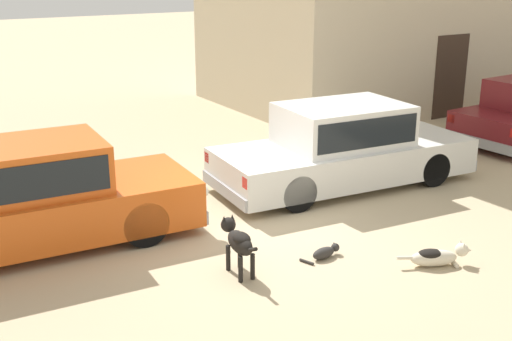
# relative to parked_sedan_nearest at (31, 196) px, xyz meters

# --- Properties ---
(ground_plane) EXTENTS (80.00, 80.00, 0.00)m
(ground_plane) POSITION_rel_parked_sedan_nearest_xyz_m (2.95, -1.28, -0.73)
(ground_plane) COLOR tan
(parked_sedan_nearest) EXTENTS (4.76, 1.98, 1.50)m
(parked_sedan_nearest) POSITION_rel_parked_sedan_nearest_xyz_m (0.00, 0.00, 0.00)
(parked_sedan_nearest) COLOR #D15619
(parked_sedan_nearest) RESTS_ON ground_plane
(parked_sedan_second) EXTENTS (4.91, 2.13, 1.47)m
(parked_sedan_second) POSITION_rel_parked_sedan_nearest_xyz_m (5.36, -0.19, -0.01)
(parked_sedan_second) COLOR silver
(parked_sedan_second) RESTS_ON ground_plane
(stray_dog_spotted) EXTENTS (0.27, 0.98, 0.69)m
(stray_dog_spotted) POSITION_rel_parked_sedan_nearest_xyz_m (2.03, -2.27, -0.28)
(stray_dog_spotted) COLOR black
(stray_dog_spotted) RESTS_ON ground_plane
(stray_dog_tan) EXTENTS (0.97, 0.49, 0.33)m
(stray_dog_tan) POSITION_rel_parked_sedan_nearest_xyz_m (4.39, -3.44, -0.59)
(stray_dog_tan) COLOR beige
(stray_dog_tan) RESTS_ON ground_plane
(stray_cat) EXTENTS (0.61, 0.22, 0.17)m
(stray_cat) POSITION_rel_parked_sedan_nearest_xyz_m (3.26, -2.48, -0.65)
(stray_cat) COLOR #2D2B28
(stray_cat) RESTS_ON ground_plane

